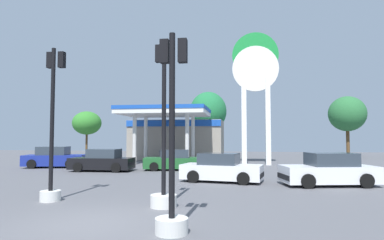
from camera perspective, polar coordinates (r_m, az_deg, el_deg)
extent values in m
plane|color=#56565B|center=(9.14, -16.99, -16.81)|extent=(90.00, 90.00, 0.00)
cube|color=gray|center=(33.98, -2.49, -3.49)|extent=(9.29, 5.10, 3.95)
cube|color=#194CB2|center=(31.47, -3.40, -0.55)|extent=(9.29, 0.12, 0.60)
cube|color=white|center=(28.44, -4.71, 1.17)|extent=(7.37, 5.80, 0.35)
cube|color=#194CB2|center=(28.47, -4.71, 1.82)|extent=(7.47, 5.90, 0.30)
cylinder|color=silver|center=(27.44, -10.01, -3.33)|extent=(0.32, 0.32, 4.14)
cylinder|color=silver|center=(26.36, -0.85, -3.39)|extent=(0.32, 0.32, 4.14)
cylinder|color=silver|center=(30.48, -8.09, -3.33)|extent=(0.32, 0.32, 4.14)
cylinder|color=silver|center=(29.51, 0.17, -3.36)|extent=(0.32, 0.32, 4.14)
cube|color=#4C4C51|center=(28.41, -4.75, -6.43)|extent=(0.90, 0.60, 1.10)
cube|color=white|center=(27.11, 9.08, -0.28)|extent=(0.40, 0.56, 7.04)
cube|color=white|center=(27.20, 13.12, -0.25)|extent=(0.40, 0.56, 7.04)
cylinder|color=white|center=(27.70, 11.00, 8.79)|extent=(3.78, 0.22, 3.78)
cylinder|color=#198C38|center=(27.97, 10.98, 11.06)|extent=(3.78, 0.22, 3.78)
cube|color=white|center=(27.88, 10.99, 9.91)|extent=(3.48, 0.08, 0.68)
cylinder|color=black|center=(21.74, -6.65, -8.10)|extent=(0.62, 0.30, 0.59)
cylinder|color=black|center=(23.32, -6.23, -7.77)|extent=(0.62, 0.30, 0.59)
cylinder|color=black|center=(21.62, -0.22, -8.15)|extent=(0.62, 0.30, 0.59)
cylinder|color=black|center=(23.21, -0.24, -7.81)|extent=(0.62, 0.30, 0.59)
cube|color=#1E5928|center=(22.42, -3.34, -7.47)|extent=(4.10, 2.23, 0.70)
cube|color=#2D3842|center=(22.38, -2.98, -5.91)|extent=(2.06, 1.72, 0.59)
cube|color=black|center=(22.60, -8.22, -7.66)|extent=(0.36, 1.55, 0.22)
cylinder|color=black|center=(26.78, -19.44, -6.94)|extent=(0.69, 0.36, 0.65)
cylinder|color=black|center=(25.10, -20.52, -7.19)|extent=(0.69, 0.36, 0.65)
cylinder|color=black|center=(27.61, -24.81, -6.71)|extent=(0.69, 0.36, 0.65)
cylinder|color=black|center=(25.98, -26.20, -6.92)|extent=(0.69, 0.36, 0.65)
cube|color=navy|center=(26.32, -22.76, -6.48)|extent=(4.58, 2.69, 0.78)
cube|color=#2D3842|center=(26.34, -23.05, -5.00)|extent=(2.34, 2.00, 0.65)
cube|color=black|center=(25.73, -18.29, -6.89)|extent=(0.49, 1.70, 0.25)
cylinder|color=black|center=(15.14, 19.59, -10.03)|extent=(0.67, 0.34, 0.64)
cylinder|color=black|center=(16.73, 17.35, -9.40)|extent=(0.67, 0.34, 0.64)
cylinder|color=black|center=(16.28, 28.16, -9.35)|extent=(0.67, 0.34, 0.64)
cylinder|color=black|center=(17.77, 25.32, -8.87)|extent=(0.67, 0.34, 0.64)
cube|color=silver|center=(16.41, 22.67, -8.69)|extent=(4.43, 2.53, 0.76)
cube|color=#2D3842|center=(16.42, 23.09, -6.39)|extent=(2.25, 1.91, 0.64)
cube|color=black|center=(15.67, 15.80, -9.49)|extent=(0.44, 1.65, 0.24)
cylinder|color=black|center=(17.11, 9.92, -9.41)|extent=(0.63, 0.31, 0.60)
cylinder|color=black|center=(15.53, 8.96, -10.06)|extent=(0.63, 0.31, 0.60)
cylinder|color=black|center=(17.66, 1.94, -9.26)|extent=(0.63, 0.31, 0.60)
cylinder|color=black|center=(16.13, 0.24, -9.84)|extent=(0.63, 0.31, 0.60)
cube|color=silver|center=(16.54, 5.22, -8.97)|extent=(4.18, 2.34, 0.71)
cube|color=#2D3842|center=(16.53, 4.73, -6.82)|extent=(2.11, 1.78, 0.60)
cube|color=black|center=(16.21, 11.98, -9.41)|extent=(0.39, 1.57, 0.23)
cylinder|color=black|center=(22.24, -19.29, -7.80)|extent=(0.62, 0.23, 0.62)
cylinder|color=black|center=(23.73, -17.52, -7.53)|extent=(0.62, 0.23, 0.62)
cylinder|color=black|center=(21.26, -13.14, -8.12)|extent=(0.62, 0.23, 0.62)
cylinder|color=black|center=(22.82, -11.72, -7.79)|extent=(0.62, 0.23, 0.62)
cube|color=black|center=(22.47, -15.45, -7.30)|extent=(4.10, 1.83, 0.73)
cube|color=#2D3842|center=(22.37, -15.08, -5.69)|extent=(1.98, 1.57, 0.62)
cube|color=black|center=(23.29, -20.02, -7.33)|extent=(0.17, 1.61, 0.23)
cylinder|color=silver|center=(10.63, -5.00, -13.90)|extent=(0.83, 0.83, 0.39)
cylinder|color=black|center=(10.47, -4.93, 0.59)|extent=(0.14, 0.14, 4.94)
cube|color=black|center=(11.01, -5.81, 11.42)|extent=(0.21, 0.20, 0.57)
sphere|color=red|center=(11.17, -5.64, 12.16)|extent=(0.15, 0.15, 0.15)
sphere|color=#D89E0C|center=(11.12, -5.65, 11.27)|extent=(0.15, 0.15, 0.15)
sphere|color=green|center=(11.08, -5.65, 10.37)|extent=(0.15, 0.15, 0.15)
cylinder|color=silver|center=(7.83, -3.58, -17.96)|extent=(0.76, 0.76, 0.35)
cylinder|color=black|center=(7.57, -3.52, -0.73)|extent=(0.14, 0.14, 4.29)
cube|color=black|center=(8.05, -4.80, 11.83)|extent=(0.21, 0.20, 0.57)
sphere|color=red|center=(8.21, -4.59, 12.83)|extent=(0.15, 0.15, 0.15)
sphere|color=#D89E0C|center=(8.16, -4.59, 11.62)|extent=(0.15, 0.15, 0.15)
sphere|color=green|center=(8.12, -4.60, 10.39)|extent=(0.15, 0.15, 0.15)
cube|color=black|center=(7.96, -1.65, 11.99)|extent=(0.21, 0.20, 0.57)
sphere|color=red|center=(8.12, -1.49, 13.00)|extent=(0.15, 0.15, 0.15)
sphere|color=#D89E0C|center=(8.07, -1.49, 11.77)|extent=(0.15, 0.15, 0.15)
sphere|color=green|center=(8.03, -1.49, 10.53)|extent=(0.15, 0.15, 0.15)
cylinder|color=silver|center=(12.56, -23.50, -12.06)|extent=(0.69, 0.69, 0.36)
cylinder|color=black|center=(12.42, -23.23, 0.22)|extent=(0.14, 0.14, 5.00)
cube|color=black|center=(12.96, -23.48, 9.54)|extent=(0.21, 0.20, 0.57)
sphere|color=red|center=(13.10, -23.17, 10.21)|extent=(0.15, 0.15, 0.15)
sphere|color=#D89E0C|center=(13.06, -23.19, 9.44)|extent=(0.15, 0.15, 0.15)
sphere|color=green|center=(13.02, -23.21, 8.67)|extent=(0.15, 0.15, 0.15)
cube|color=black|center=(12.73, -21.78, 9.73)|extent=(0.21, 0.20, 0.57)
sphere|color=red|center=(12.88, -21.48, 10.40)|extent=(0.15, 0.15, 0.15)
sphere|color=#D89E0C|center=(12.84, -21.50, 9.62)|extent=(0.15, 0.15, 0.15)
sphere|color=green|center=(12.80, -21.51, 8.84)|extent=(0.15, 0.15, 0.15)
cylinder|color=brown|center=(43.19, -17.94, -4.08)|extent=(0.27, 0.27, 2.72)
ellipsoid|color=#327D2B|center=(43.22, -17.88, -0.50)|extent=(3.58, 3.58, 2.94)
cylinder|color=brown|center=(39.38, 2.86, -3.60)|extent=(0.35, 0.35, 3.74)
ellipsoid|color=#206E3D|center=(39.51, 2.84, 1.52)|extent=(4.42, 4.42, 4.72)
cylinder|color=brown|center=(41.54, 25.57, -3.50)|extent=(0.38, 0.38, 3.41)
ellipsoid|color=#296836|center=(41.63, 25.47, 0.99)|extent=(4.15, 4.15, 4.03)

